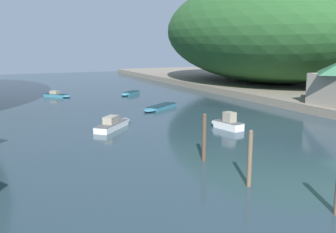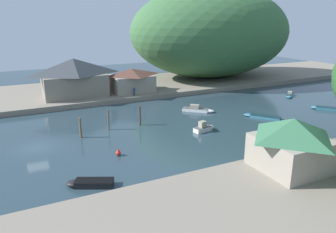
% 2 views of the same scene
% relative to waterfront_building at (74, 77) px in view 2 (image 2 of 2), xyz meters
% --- Properties ---
extents(water_surface, '(130.00, 130.00, 0.00)m').
position_rel_waterfront_building_xyz_m(water_surface, '(21.04, 20.95, -4.59)').
color(water_surface, '#283D47').
rests_on(water_surface, ground).
extents(left_bank, '(22.00, 120.00, 0.92)m').
position_rel_waterfront_building_xyz_m(left_bank, '(-5.41, 20.95, -4.13)').
color(left_bank, gray).
rests_on(left_bank, ground).
extents(hillside_left, '(28.91, 40.48, 21.38)m').
position_rel_waterfront_building_xyz_m(hillside_left, '(-6.51, 34.27, 7.02)').
color(hillside_left, '#3D6B3D').
rests_on(hillside_left, left_bank).
extents(waterfront_building, '(6.51, 12.28, 7.07)m').
position_rel_waterfront_building_xyz_m(waterfront_building, '(0.00, 0.00, 0.00)').
color(waterfront_building, gray).
rests_on(waterfront_building, left_bank).
extents(boathouse_shed, '(6.58, 8.51, 4.56)m').
position_rel_waterfront_building_xyz_m(boathouse_shed, '(0.76, 10.95, -1.32)').
color(boathouse_shed, gray).
rests_on(boathouse_shed, left_bank).
extents(right_bank_cottage, '(6.72, 6.63, 5.18)m').
position_rel_waterfront_building_xyz_m(right_bank_cottage, '(40.17, 12.88, -0.98)').
color(right_bank_cottage, gray).
rests_on(right_bank_cottage, right_bank).
extents(boat_moored_right, '(1.69, 3.43, 1.49)m').
position_rel_waterfront_building_xyz_m(boat_moored_right, '(24.91, 12.70, -4.14)').
color(boat_moored_right, white).
rests_on(boat_moored_right, water_surface).
extents(boat_navy_launch, '(3.13, 4.58, 0.62)m').
position_rel_waterfront_building_xyz_m(boat_navy_launch, '(33.27, -5.42, -4.29)').
color(boat_navy_launch, black).
rests_on(boat_navy_launch, water_surface).
extents(boat_mid_channel, '(4.51, 4.72, 1.15)m').
position_rel_waterfront_building_xyz_m(boat_mid_channel, '(16.28, 16.98, -4.23)').
color(boat_mid_channel, white).
rests_on(boat_mid_channel, water_surface).
extents(boat_near_quay, '(5.47, 4.53, 0.40)m').
position_rel_waterfront_building_xyz_m(boat_near_quay, '(23.51, 24.08, -4.39)').
color(boat_near_quay, teal).
rests_on(boat_near_quay, water_surface).
extents(boat_white_cruiser, '(3.72, 3.49, 0.48)m').
position_rel_waterfront_building_xyz_m(boat_white_cruiser, '(24.50, 36.93, -4.36)').
color(boat_white_cruiser, teal).
rests_on(boat_white_cruiser, water_surface).
extents(boat_cabin_cruiser, '(3.64, 3.92, 0.84)m').
position_rel_waterfront_building_xyz_m(boat_cabin_cruiser, '(14.85, 39.10, -4.32)').
color(boat_cabin_cruiser, teal).
rests_on(boat_cabin_cruiser, water_surface).
extents(mooring_post_nearest, '(0.30, 0.30, 2.73)m').
position_rel_waterfront_building_xyz_m(mooring_post_nearest, '(19.90, -3.31, -3.22)').
color(mooring_post_nearest, brown).
rests_on(mooring_post_nearest, water_surface).
extents(mooring_post_second, '(0.23, 0.23, 2.95)m').
position_rel_waterfront_building_xyz_m(mooring_post_second, '(18.47, 0.88, -3.11)').
color(mooring_post_second, brown).
rests_on(mooring_post_second, water_surface).
extents(mooring_post_middle, '(0.27, 0.27, 2.99)m').
position_rel_waterfront_building_xyz_m(mooring_post_middle, '(18.56, 5.57, -3.09)').
color(mooring_post_middle, '#4C3D2D').
rests_on(mooring_post_middle, water_surface).
extents(channel_buoy_near, '(0.60, 0.60, 0.90)m').
position_rel_waterfront_building_xyz_m(channel_buoy_near, '(27.72, -0.71, -4.24)').
color(channel_buoy_near, red).
rests_on(channel_buoy_near, water_surface).
extents(person_on_quay, '(0.33, 0.43, 1.69)m').
position_rel_waterfront_building_xyz_m(person_on_quay, '(4.31, 10.03, -2.69)').
color(person_on_quay, '#282D3D').
rests_on(person_on_quay, left_bank).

